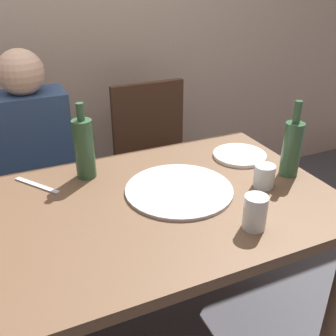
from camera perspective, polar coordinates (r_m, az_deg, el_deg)
name	(u,v)px	position (r m, az deg, el deg)	size (l,w,h in m)	color
back_wall	(64,4)	(2.45, -14.85, 22.01)	(6.00, 0.10, 2.60)	#BCA893
dining_table	(155,222)	(1.46, -1.94, -7.78)	(1.31, 0.86, 0.74)	brown
pizza_tray	(179,190)	(1.46, 1.61, -3.16)	(0.40, 0.40, 0.01)	#ADADB2
wine_bottle	(84,148)	(1.55, -12.06, 2.89)	(0.08, 0.08, 0.30)	#2D5133
beer_bottle	(292,147)	(1.61, 17.52, 2.86)	(0.07, 0.07, 0.31)	#2D5133
tumbler_near	(264,176)	(1.52, 13.77, -1.13)	(0.08, 0.08, 0.09)	silver
tumbler_far	(255,212)	(1.27, 12.51, -6.29)	(0.08, 0.08, 0.12)	silver
plate_stack	(240,155)	(1.75, 10.34, 1.83)	(0.23, 0.23, 0.02)	white
table_knife	(37,185)	(1.58, -18.47, -2.40)	(0.22, 0.02, 0.01)	#B7B7BC
chair_left	(37,175)	(2.17, -18.40, -0.97)	(0.44, 0.44, 0.90)	#472D1E
chair_right	(156,153)	(2.31, -1.70, 2.24)	(0.44, 0.44, 0.90)	#472D1E
guest_in_sweater	(38,165)	(1.98, -18.35, 0.40)	(0.36, 0.56, 1.17)	navy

